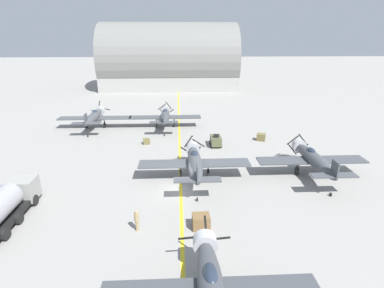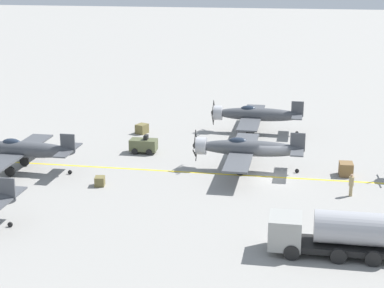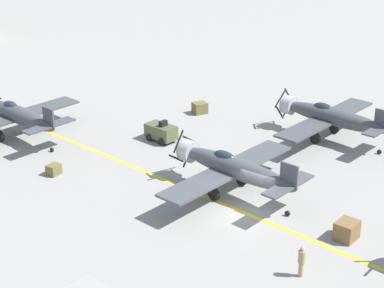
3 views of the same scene
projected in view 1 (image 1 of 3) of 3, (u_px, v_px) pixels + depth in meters
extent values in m
plane|color=gray|center=(181.00, 190.00, 30.24)|extent=(400.00, 400.00, 0.00)
cube|color=yellow|center=(181.00, 190.00, 30.24)|extent=(0.30, 160.00, 0.01)
ellipsoid|color=#46494E|center=(315.00, 160.00, 32.36)|extent=(1.50, 9.50, 1.42)
cylinder|color=#B7B7BC|center=(299.00, 146.00, 36.54)|extent=(1.57, 0.90, 1.58)
ellipsoid|color=#232D3D|center=(311.00, 151.00, 33.24)|extent=(0.80, 1.70, 0.76)
cube|color=#46494E|center=(312.00, 160.00, 33.19)|extent=(12.00, 2.10, 0.16)
cube|color=#46494E|center=(334.00, 175.00, 28.47)|extent=(4.40, 1.10, 0.12)
cube|color=#46494E|center=(335.00, 169.00, 28.25)|extent=(0.14, 1.30, 1.60)
sphere|color=black|center=(298.00, 144.00, 37.01)|extent=(0.56, 0.56, 0.56)
cube|color=black|center=(303.00, 139.00, 36.81)|extent=(1.24, 0.06, 1.42)
cube|color=black|center=(293.00, 140.00, 36.79)|extent=(1.42, 0.06, 1.24)
cube|color=black|center=(292.00, 149.00, 37.21)|extent=(1.24, 0.06, 1.42)
cube|color=black|center=(302.00, 149.00, 37.23)|extent=(1.42, 0.06, 1.24)
cylinder|color=black|center=(298.00, 166.00, 33.34)|extent=(0.14, 0.14, 1.26)
cylinder|color=black|center=(297.00, 171.00, 33.56)|extent=(0.22, 0.90, 0.90)
cylinder|color=black|center=(324.00, 165.00, 33.48)|extent=(0.14, 0.14, 1.26)
cylinder|color=black|center=(323.00, 170.00, 33.69)|extent=(0.22, 0.90, 0.90)
cylinder|color=black|center=(331.00, 194.00, 29.11)|extent=(0.12, 0.36, 0.36)
ellipsoid|color=#45484D|center=(165.00, 116.00, 49.79)|extent=(1.50, 9.50, 1.42)
cylinder|color=#B7B7BC|center=(166.00, 110.00, 53.97)|extent=(1.58, 0.90, 1.58)
ellipsoid|color=#232D3D|center=(165.00, 111.00, 50.67)|extent=(0.80, 1.70, 0.76)
cube|color=#45484D|center=(165.00, 117.00, 50.62)|extent=(12.00, 2.10, 0.16)
cube|color=#45484D|center=(164.00, 122.00, 45.90)|extent=(4.40, 1.10, 0.12)
cube|color=#45484D|center=(164.00, 118.00, 45.68)|extent=(0.14, 1.30, 1.60)
sphere|color=black|center=(166.00, 109.00, 54.44)|extent=(0.56, 0.56, 0.56)
cube|color=black|center=(162.00, 107.00, 54.23)|extent=(1.50, 0.06, 1.14)
cube|color=black|center=(163.00, 113.00, 54.66)|extent=(1.14, 0.06, 1.50)
cube|color=black|center=(170.00, 112.00, 54.65)|extent=(1.50, 0.06, 1.14)
cube|color=black|center=(169.00, 106.00, 54.22)|extent=(1.14, 0.06, 1.50)
cylinder|color=black|center=(156.00, 121.00, 50.77)|extent=(0.14, 0.14, 1.26)
cylinder|color=black|center=(157.00, 124.00, 50.99)|extent=(0.22, 0.90, 0.90)
cylinder|color=black|center=(174.00, 121.00, 50.91)|extent=(0.14, 0.14, 1.26)
cylinder|color=black|center=(174.00, 124.00, 51.12)|extent=(0.22, 0.90, 0.90)
cylinder|color=black|center=(164.00, 135.00, 46.54)|extent=(0.12, 0.36, 0.36)
ellipsoid|color=#4B4D52|center=(195.00, 163.00, 31.51)|extent=(1.50, 9.50, 1.42)
cylinder|color=#B7B7BC|center=(193.00, 148.00, 35.69)|extent=(1.58, 0.90, 1.58)
ellipsoid|color=#232D3D|center=(194.00, 154.00, 32.39)|extent=(0.80, 1.70, 0.76)
cube|color=#4B4D52|center=(194.00, 163.00, 32.34)|extent=(12.00, 2.10, 0.16)
cube|color=#4B4D52|center=(197.00, 180.00, 27.62)|extent=(4.40, 1.10, 0.12)
cube|color=#4B4D52|center=(197.00, 173.00, 27.40)|extent=(0.14, 1.30, 1.60)
sphere|color=black|center=(193.00, 147.00, 36.16)|extent=(0.56, 0.56, 0.56)
cube|color=black|center=(188.00, 141.00, 35.89)|extent=(1.09, 0.06, 1.53)
cube|color=black|center=(187.00, 151.00, 36.29)|extent=(1.53, 0.06, 1.09)
cube|color=black|center=(197.00, 152.00, 36.43)|extent=(1.09, 0.06, 1.53)
cube|color=black|center=(199.00, 143.00, 36.02)|extent=(1.53, 0.06, 1.09)
cylinder|color=black|center=(181.00, 169.00, 32.49)|extent=(0.14, 0.14, 1.26)
cylinder|color=black|center=(181.00, 174.00, 32.70)|extent=(0.22, 0.90, 0.90)
cylinder|color=black|center=(208.00, 168.00, 32.62)|extent=(0.14, 0.14, 1.26)
cylinder|color=black|center=(208.00, 174.00, 32.84)|extent=(0.22, 0.90, 0.90)
cylinder|color=black|center=(197.00, 199.00, 28.25)|extent=(0.12, 0.36, 0.36)
cylinder|color=#B7B7BC|center=(205.00, 243.00, 19.42)|extent=(1.58, 0.90, 1.58)
ellipsoid|color=#232D3D|center=(211.00, 275.00, 16.12)|extent=(0.80, 1.70, 0.76)
sphere|color=black|center=(204.00, 238.00, 19.89)|extent=(0.56, 0.56, 0.56)
cube|color=black|center=(217.00, 239.00, 19.96)|extent=(1.76, 0.06, 0.29)
cube|color=black|center=(206.00, 227.00, 19.60)|extent=(0.29, 0.06, 1.76)
cube|color=black|center=(191.00, 238.00, 19.82)|extent=(1.76, 0.06, 0.29)
cube|color=black|center=(203.00, 249.00, 20.18)|extent=(0.29, 0.06, 1.76)
ellipsoid|color=#484B50|center=(93.00, 117.00, 49.30)|extent=(1.50, 9.50, 1.42)
cylinder|color=#B7B7BC|center=(100.00, 111.00, 53.47)|extent=(1.57, 0.90, 1.58)
ellipsoid|color=#232D3D|center=(95.00, 112.00, 50.17)|extent=(0.80, 1.70, 0.76)
cube|color=#484B50|center=(95.00, 118.00, 50.13)|extent=(12.00, 2.10, 0.16)
cube|color=#484B50|center=(86.00, 123.00, 45.41)|extent=(4.40, 1.10, 0.12)
cube|color=#484B50|center=(86.00, 119.00, 45.18)|extent=(0.14, 1.30, 1.60)
sphere|color=black|center=(101.00, 110.00, 53.94)|extent=(0.56, 0.56, 0.56)
cube|color=black|center=(99.00, 105.00, 53.64)|extent=(0.54, 0.06, 1.74)
cube|color=black|center=(96.00, 111.00, 53.97)|extent=(1.74, 0.06, 0.54)
cube|color=black|center=(102.00, 115.00, 54.24)|extent=(0.54, 0.06, 1.74)
cube|color=black|center=(105.00, 109.00, 53.91)|extent=(1.74, 0.06, 0.54)
cylinder|color=black|center=(86.00, 122.00, 50.27)|extent=(0.14, 0.14, 1.26)
cylinder|color=black|center=(87.00, 125.00, 50.49)|extent=(0.22, 0.90, 0.90)
cylinder|color=black|center=(104.00, 121.00, 50.41)|extent=(0.14, 0.14, 1.26)
cylinder|color=black|center=(105.00, 125.00, 50.63)|extent=(0.22, 0.90, 0.90)
cylinder|color=black|center=(88.00, 136.00, 46.04)|extent=(0.12, 0.36, 0.36)
cube|color=black|center=(7.00, 215.00, 25.04)|extent=(2.25, 8.00, 0.40)
cube|color=#999993|center=(22.00, 189.00, 27.55)|extent=(2.50, 2.08, 2.00)
cylinder|color=black|center=(8.00, 201.00, 27.36)|extent=(0.30, 1.00, 1.00)
cylinder|color=black|center=(35.00, 200.00, 27.47)|extent=(0.30, 1.00, 1.00)
cylinder|color=black|center=(19.00, 218.00, 24.76)|extent=(0.30, 1.00, 1.00)
cylinder|color=black|center=(6.00, 234.00, 22.81)|extent=(0.30, 1.00, 1.00)
cube|color=#515638|center=(216.00, 140.00, 42.17)|extent=(1.40, 2.60, 1.10)
cube|color=black|center=(216.00, 136.00, 41.67)|extent=(0.70, 0.36, 0.44)
cylinder|color=black|center=(210.00, 142.00, 42.99)|extent=(0.20, 0.60, 0.60)
cylinder|color=black|center=(220.00, 142.00, 43.05)|extent=(0.20, 0.60, 0.60)
cylinder|color=black|center=(211.00, 146.00, 41.65)|extent=(0.20, 0.60, 0.60)
cylinder|color=black|center=(221.00, 145.00, 41.71)|extent=(0.20, 0.60, 0.60)
cylinder|color=tan|center=(137.00, 226.00, 23.87)|extent=(0.28, 0.28, 0.88)
cylinder|color=tan|center=(137.00, 217.00, 23.60)|extent=(0.40, 0.40, 0.73)
sphere|color=tan|center=(136.00, 212.00, 23.43)|extent=(0.24, 0.24, 0.24)
cube|color=brown|center=(147.00, 141.00, 43.05)|extent=(1.06, 0.93, 0.78)
cube|color=brown|center=(261.00, 137.00, 44.44)|extent=(1.52, 1.40, 1.03)
cube|color=brown|center=(201.00, 222.00, 24.18)|extent=(1.44, 1.22, 1.16)
cube|color=#9E9E99|center=(170.00, 75.00, 89.25)|extent=(38.37, 18.63, 7.27)
cylinder|color=slate|center=(169.00, 60.00, 87.74)|extent=(38.37, 20.49, 20.49)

